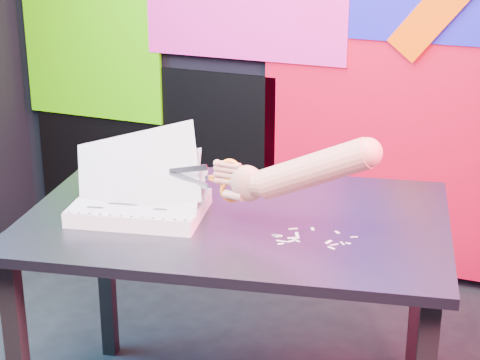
% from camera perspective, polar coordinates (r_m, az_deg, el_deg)
% --- Properties ---
extents(room, '(3.01, 3.01, 2.71)m').
position_cam_1_polar(room, '(2.17, -8.28, 11.57)').
color(room, black).
rests_on(room, ground).
extents(backdrop, '(2.88, 0.05, 2.08)m').
position_cam_1_polar(backdrop, '(3.53, 5.07, 8.32)').
color(backdrop, red).
rests_on(backdrop, ground).
extents(work_table, '(1.38, 1.05, 0.75)m').
position_cam_1_polar(work_table, '(2.41, -0.26, -4.41)').
color(work_table, black).
rests_on(work_table, ground).
extents(printout_stack, '(0.46, 0.35, 0.29)m').
position_cam_1_polar(printout_stack, '(2.39, -7.14, -1.82)').
color(printout_stack, silver).
rests_on(printout_stack, work_table).
extents(scissors, '(0.23, 0.02, 0.13)m').
position_cam_1_polar(scissors, '(2.27, -1.05, 0.00)').
color(scissors, '#B5B5B5').
rests_on(scissors, printout_stack).
extents(hand_forearm, '(0.47, 0.10, 0.23)m').
position_cam_1_polar(hand_forearm, '(2.16, 4.45, 0.63)').
color(hand_forearm, '#A36951').
rests_on(hand_forearm, work_table).
extents(paper_clippings, '(0.23, 0.15, 0.00)m').
position_cam_1_polar(paper_clippings, '(2.23, 4.62, -4.11)').
color(paper_clippings, silver).
rests_on(paper_clippings, work_table).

